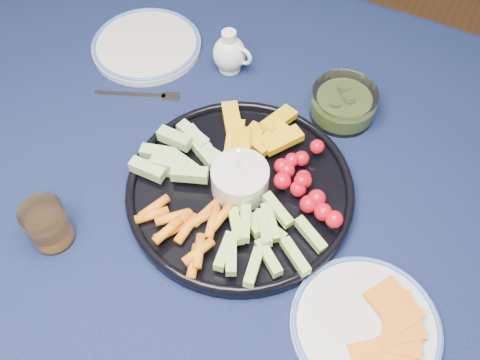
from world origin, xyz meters
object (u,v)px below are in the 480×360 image
at_px(creamer_pitcher, 230,53).
at_px(pickle_bowl, 343,104).
at_px(juice_tumbler, 48,226).
at_px(side_plate_extra, 146,45).
at_px(cheese_plate, 366,325).
at_px(dining_table, 204,173).
at_px(crudite_platter, 238,186).

distance_m(creamer_pitcher, pickle_bowl, 0.25).
bearing_deg(pickle_bowl, juice_tumbler, -124.30).
height_order(creamer_pitcher, side_plate_extra, creamer_pitcher).
xyz_separation_m(pickle_bowl, cheese_plate, (0.18, -0.37, -0.01)).
xyz_separation_m(dining_table, pickle_bowl, (0.20, 0.19, 0.11)).
xyz_separation_m(dining_table, crudite_platter, (0.11, -0.06, 0.11)).
bearing_deg(crudite_platter, dining_table, 150.32).
height_order(dining_table, crudite_platter, crudite_platter).
bearing_deg(pickle_bowl, dining_table, -136.59).
distance_m(crudite_platter, side_plate_extra, 0.41).
distance_m(cheese_plate, juice_tumbler, 0.51).
bearing_deg(creamer_pitcher, dining_table, -77.14).
bearing_deg(side_plate_extra, creamer_pitcher, 8.56).
relative_size(creamer_pitcher, juice_tumbler, 1.14).
relative_size(creamer_pitcher, pickle_bowl, 0.75).
relative_size(crudite_platter, creamer_pitcher, 4.20).
relative_size(creamer_pitcher, side_plate_extra, 0.40).
bearing_deg(side_plate_extra, cheese_plate, -30.45).
height_order(dining_table, creamer_pitcher, creamer_pitcher).
bearing_deg(creamer_pitcher, side_plate_extra, -171.44).
bearing_deg(dining_table, creamer_pitcher, 102.86).
relative_size(crudite_platter, side_plate_extra, 1.70).
distance_m(crudite_platter, pickle_bowl, 0.27).
bearing_deg(cheese_plate, juice_tumbler, -169.95).
bearing_deg(dining_table, crudite_platter, -29.68).
distance_m(crudite_platter, juice_tumbler, 0.31).
height_order(crudite_platter, side_plate_extra, crudite_platter).
xyz_separation_m(creamer_pitcher, side_plate_extra, (-0.18, -0.03, -0.03)).
xyz_separation_m(crudite_platter, cheese_plate, (0.27, -0.12, -0.01)).
bearing_deg(side_plate_extra, dining_table, -37.07).
relative_size(crudite_platter, cheese_plate, 1.75).
relative_size(crudite_platter, pickle_bowl, 3.14).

